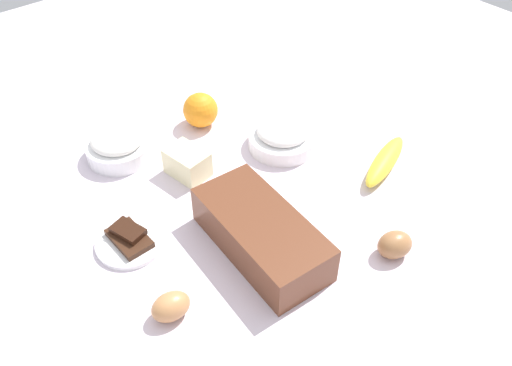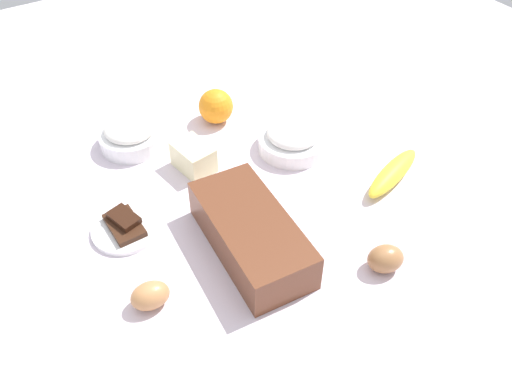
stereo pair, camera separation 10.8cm
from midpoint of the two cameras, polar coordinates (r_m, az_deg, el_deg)
name	(u,v)px [view 2 (the right image)]	position (r m, az deg, el deg)	size (l,w,h in m)	color
ground_plane	(256,201)	(1.12, 2.77, -2.02)	(2.40, 2.40, 0.02)	silver
loaf_pan	(251,233)	(0.98, 2.62, -5.50)	(0.29, 0.15, 0.08)	brown
flour_bowl	(131,134)	(1.24, -10.79, 5.03)	(0.14, 0.14, 0.07)	white
sugar_bowl	(293,139)	(1.22, 6.48, 4.62)	(0.16, 0.16, 0.07)	white
banana	(393,173)	(1.18, 16.93, 0.92)	(0.19, 0.04, 0.04)	yellow
orange_fruit	(216,106)	(1.29, -1.89, 8.07)	(0.08, 0.08, 0.08)	orange
butter_block	(193,157)	(1.16, -4.04, 2.64)	(0.09, 0.06, 0.06)	#F4EDB2
egg_near_butter	(150,296)	(0.93, -7.88, -11.97)	(0.05, 0.05, 0.07)	#BC7F4D
egg_beside_bowl	(385,259)	(1.00, 16.67, -7.89)	(0.05, 0.05, 0.07)	#9C683F
chocolate_plate	(125,227)	(1.05, -10.95, -4.76)	(0.13, 0.13, 0.03)	white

